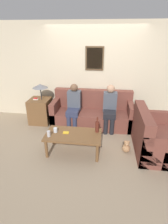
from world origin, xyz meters
TOP-DOWN VIEW (x-y plane):
  - ground_plane at (0.00, 0.00)m, footprint 16.00×16.00m
  - wall_back at (0.00, 0.92)m, footprint 9.00×0.08m
  - couch_main at (0.00, 0.50)m, footprint 2.11×0.81m
  - couch_side at (1.35, -0.54)m, footprint 0.81×1.24m
  - coffee_table at (-0.27, -0.81)m, footprint 1.13×0.61m
  - side_table_with_lamp at (-1.43, 0.43)m, footprint 0.55×0.55m
  - wine_bottle at (0.19, -0.66)m, footprint 0.08×0.08m
  - drinking_glass at (-0.65, -0.78)m, footprint 0.08×0.08m
  - book_stack at (-0.43, -0.78)m, footprint 0.12×0.09m
  - soda_can at (-0.74, -0.96)m, footprint 0.07×0.07m
  - person_left at (-0.47, 0.33)m, footprint 0.34×0.59m
  - person_right at (0.45, 0.34)m, footprint 0.34×0.59m
  - teddy_bear at (0.82, -0.67)m, footprint 0.17×0.17m

SIDE VIEW (x-z plane):
  - ground_plane at x=0.00m, z-range 0.00..0.00m
  - teddy_bear at x=0.82m, z-range -0.02..0.25m
  - couch_main at x=0.00m, z-range -0.14..0.76m
  - couch_side at x=1.35m, z-range -0.14..0.77m
  - coffee_table at x=-0.27m, z-range 0.16..0.59m
  - side_table_with_lamp at x=-1.43m, z-range -0.16..0.94m
  - book_stack at x=-0.43m, z-range 0.43..0.45m
  - drinking_glass at x=-0.65m, z-range 0.43..0.53m
  - soda_can at x=-0.74m, z-range 0.43..0.55m
  - wine_bottle at x=0.19m, z-range 0.39..0.72m
  - person_left at x=-0.47m, z-range 0.04..1.17m
  - person_right at x=0.45m, z-range 0.04..1.17m
  - wall_back at x=0.00m, z-range 0.00..2.60m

